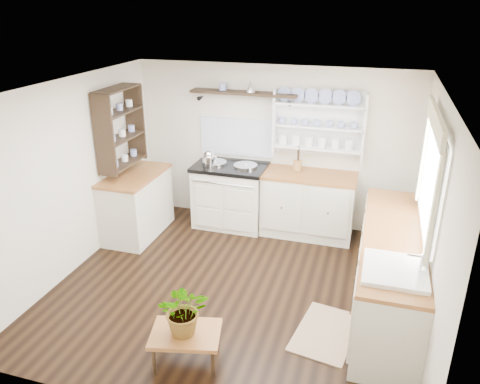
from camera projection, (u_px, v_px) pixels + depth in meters
floor at (233, 287)px, 5.46m from camera, size 4.00×3.80×0.01m
wall_back at (273, 147)px, 6.70m from camera, size 4.00×0.02×2.30m
wall_right at (431, 220)px, 4.49m from camera, size 0.02×3.80×2.30m
wall_left at (72, 177)px, 5.56m from camera, size 0.02×3.80×2.30m
ceiling at (232, 88)px, 4.58m from camera, size 4.00×3.80×0.01m
window at (430, 174)px, 4.47m from camera, size 0.08×1.55×1.22m
aga_cooker at (230, 195)px, 6.82m from camera, size 1.03×0.72×0.95m
back_cabinets at (308, 204)px, 6.54m from camera, size 1.27×0.63×0.90m
right_cabinets at (389, 271)px, 4.92m from camera, size 0.62×2.43×0.90m
belfast_sink at (393, 282)px, 4.13m from camera, size 0.55×0.60×0.45m
left_cabinets at (137, 204)px, 6.54m from camera, size 0.62×1.13×0.90m
plate_rack at (320, 123)px, 6.34m from camera, size 1.20×0.22×0.90m
high_shelf at (244, 94)px, 6.41m from camera, size 1.50×0.29×0.16m
left_shelving at (120, 127)px, 6.16m from camera, size 0.28×0.80×1.05m
kettle at (208, 158)px, 6.57m from camera, size 0.18×0.18×0.22m
utensil_crock at (297, 165)px, 6.47m from camera, size 0.12×0.12×0.14m
center_table at (186, 336)px, 4.22m from camera, size 0.71×0.58×0.34m
potted_plant at (184, 310)px, 4.11m from camera, size 0.56×0.53×0.49m
floor_rug at (326, 332)px, 4.70m from camera, size 0.68×0.93×0.02m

